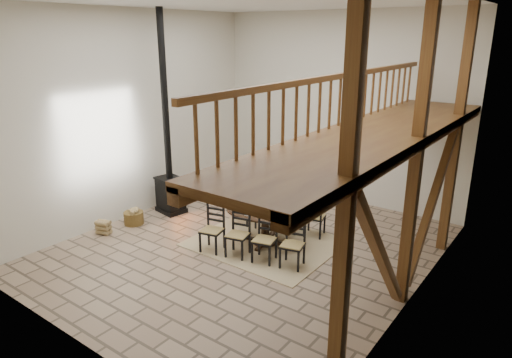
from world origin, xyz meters
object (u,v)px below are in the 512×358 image
Objects in this scene: log_basket at (134,217)px; log_stack at (103,227)px; wood_stove at (169,171)px; dining_table at (265,227)px.

log_basket is 0.80m from log_stack.
wood_stove is 1.45m from log_basket.
wood_stove reaches higher than dining_table.
log_stack is at bearing -87.34° from wood_stove.
log_basket is at bearing -87.77° from wood_stove.
wood_stove reaches higher than log_basket.
wood_stove is (-3.04, 0.07, 0.74)m from dining_table.
log_basket reaches higher than log_stack.
wood_stove is 2.13m from log_stack.
dining_table is 3.12m from wood_stove.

